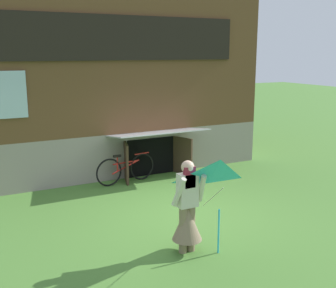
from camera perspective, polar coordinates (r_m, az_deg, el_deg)
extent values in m
plane|color=#4C7F33|center=(9.18, 2.04, -9.40)|extent=(60.00, 60.00, 0.00)
cube|color=gray|center=(13.82, -9.03, 0.62)|extent=(8.44, 4.89, 1.25)
cube|color=brown|center=(13.54, -9.41, 11.38)|extent=(8.44, 4.89, 3.91)
cube|color=black|center=(11.20, -5.45, 14.09)|extent=(6.30, 0.08, 1.13)
cube|color=#9EB7C6|center=(11.22, -5.49, 14.08)|extent=(6.14, 0.04, 1.01)
cube|color=#9EB7C6|center=(10.51, -21.00, 6.22)|extent=(0.90, 0.06, 1.10)
cube|color=black|center=(11.83, -2.34, -1.73)|extent=(1.40, 0.03, 1.05)
cube|color=#3D2B1E|center=(11.25, -5.66, -2.52)|extent=(0.25, 0.69, 1.05)
cube|color=#3D2B1E|center=(11.96, 1.93, -1.57)|extent=(0.31, 0.67, 1.05)
cube|color=#B2B2B7|center=(11.19, -1.22, 1.54)|extent=(2.57, 1.09, 0.18)
cylinder|color=#7F6B51|center=(7.38, 2.04, -11.53)|extent=(0.14, 0.14, 0.83)
cylinder|color=#7F6B51|center=(7.45, 3.14, -11.30)|extent=(0.14, 0.14, 0.83)
cone|color=#7F6B51|center=(7.37, 2.60, -10.53)|extent=(0.52, 0.52, 0.62)
cube|color=beige|center=(7.16, 2.65, -6.25)|extent=(0.34, 0.20, 0.58)
cylinder|color=beige|center=(6.97, 1.48, -6.52)|extent=(0.17, 0.33, 0.54)
cylinder|color=beige|center=(7.18, 4.58, -5.98)|extent=(0.17, 0.33, 0.54)
cube|color=maroon|center=(7.04, 2.91, -4.51)|extent=(0.20, 0.08, 0.36)
sphere|color=#D8AD8E|center=(7.04, 2.68, -3.13)|extent=(0.22, 0.22, 0.22)
pyramid|color=#2DB2CC|center=(6.79, 7.04, -5.48)|extent=(1.05, 0.88, 0.59)
cylinder|color=beige|center=(7.17, 6.09, -7.15)|extent=(0.01, 0.60, 0.51)
cylinder|color=#2DB2CC|center=(7.41, 6.86, -11.63)|extent=(0.03, 0.03, 0.80)
torus|color=black|center=(11.44, -3.54, -3.05)|extent=(0.73, 0.15, 0.73)
torus|color=black|center=(10.97, -7.98, -3.83)|extent=(0.73, 0.15, 0.73)
cylinder|color=red|center=(11.15, -5.73, -2.50)|extent=(0.75, 0.14, 0.04)
cylinder|color=red|center=(11.18, -5.72, -3.09)|extent=(0.82, 0.15, 0.30)
cylinder|color=red|center=(11.03, -6.86, -2.68)|extent=(0.04, 0.04, 0.41)
cube|color=black|center=(10.98, -6.89, -1.64)|extent=(0.20, 0.08, 0.05)
cylinder|color=red|center=(11.35, -3.56, -1.29)|extent=(0.44, 0.09, 0.03)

